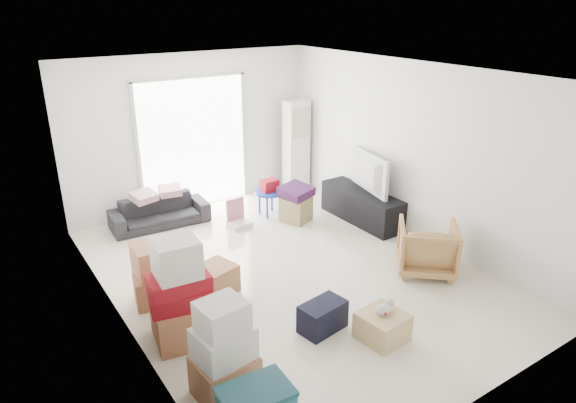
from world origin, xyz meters
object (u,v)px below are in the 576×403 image
Objects in this scene: ottoman at (296,209)px; wood_crate at (382,326)px; tv_console at (362,206)px; ac_tower at (296,146)px; sofa at (159,208)px; kids_table at (269,190)px; armchair at (427,246)px; television at (363,187)px.

ottoman reaches higher than wood_crate.
tv_console is at bearing -33.44° from ottoman.
ac_tower is 4.91m from wood_crate.
ac_tower is at bearing 91.53° from tv_console.
sofa reaches higher than ottoman.
wood_crate is (-0.81, -3.66, -0.30)m from kids_table.
kids_table is 3.76m from wood_crate.
sofa is (-2.84, -0.15, -0.57)m from ac_tower.
ottoman is (1.97, -1.11, -0.10)m from sofa.
ottoman is 3.36m from wood_crate.
ac_tower is 1.42m from kids_table.
armchair reaches higher than kids_table.
kids_table is at bearing 77.48° from wood_crate.
ottoman is at bearing -124.56° from ac_tower.
ac_tower is 1.97m from tv_console.
ac_tower is 2.72× the size of kids_table.
sofa is 2.46× the size of kids_table.
sofa reaches higher than wood_crate.
tv_console is (0.05, -1.87, -0.61)m from ac_tower.
television is at bearing -60.33° from armchair.
sofa is 1.86m from kids_table.
ac_tower reaches higher than wood_crate.
television reaches higher than sofa.
television is 0.71× the size of sofa.
ac_tower is at bearing -53.08° from armchair.
television is 3.28m from wood_crate.
sofa is 4.41m from wood_crate.
armchair is at bearing -51.11° from sofa.
wood_crate is at bearing 155.79° from television.
tv_console is 0.34m from television.
wood_crate is (-1.55, -0.78, -0.23)m from armchair.
ottoman is (-0.92, 0.61, -0.39)m from television.
television is at bearing -27.00° from sofa.
sofa is at bearing 102.13° from wood_crate.
armchair reaches higher than ottoman.
ac_tower is 3.73m from armchair.
armchair is (-0.36, -3.68, -0.48)m from ac_tower.
ac_tower reaches higher than ottoman.
sofa is at bearing 150.52° from ottoman.
armchair is 1.66× the size of wood_crate.
kids_table is at bearing -33.01° from armchair.
sofa is 4.31m from armchair.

